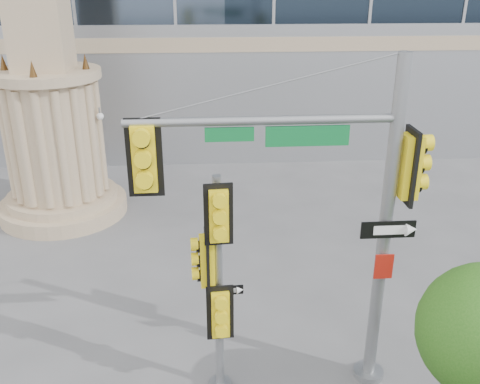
{
  "coord_description": "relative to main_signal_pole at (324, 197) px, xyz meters",
  "views": [
    {
      "loc": [
        -0.79,
        -8.81,
        8.13
      ],
      "look_at": [
        -0.12,
        2.0,
        3.58
      ],
      "focal_mm": 40.0,
      "sensor_mm": 36.0,
      "label": 1
    }
  ],
  "objects": [
    {
      "name": "ground",
      "position": [
        -1.31,
        -0.12,
        -4.24
      ],
      "size": [
        120.0,
        120.0,
        0.0
      ],
      "primitive_type": "plane",
      "color": "#545456",
      "rests_on": "ground"
    },
    {
      "name": "monument",
      "position": [
        -7.31,
        8.88,
        1.28
      ],
      "size": [
        4.4,
        4.4,
        16.6
      ],
      "color": "tan",
      "rests_on": "ground"
    },
    {
      "name": "main_signal_pole",
      "position": [
        0.0,
        0.0,
        0.0
      ],
      "size": [
        5.32,
        0.64,
        6.84
      ],
      "rotation": [
        0.0,
        0.0,
        0.01
      ],
      "color": "slate",
      "rests_on": "ground"
    },
    {
      "name": "secondary_signal_pole",
      "position": [
        -2.01,
        -0.23,
        -1.45
      ],
      "size": [
        0.84,
        0.62,
        4.75
      ],
      "rotation": [
        0.0,
        0.0,
        0.08
      ],
      "color": "slate",
      "rests_on": "ground"
    }
  ]
}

